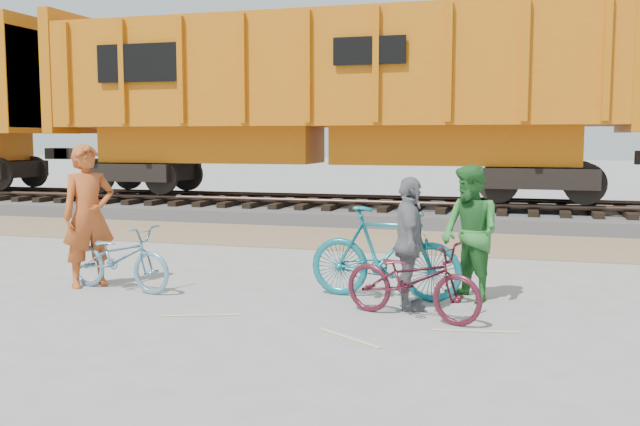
{
  "coord_description": "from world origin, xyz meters",
  "views": [
    {
      "loc": [
        2.45,
        -7.86,
        1.96
      ],
      "look_at": [
        -0.28,
        1.5,
        0.94
      ],
      "focal_mm": 40.0,
      "sensor_mm": 36.0,
      "label": 1
    }
  ],
  "objects_px": {
    "bicycle_teal": "(385,253)",
    "person_woman": "(409,244)",
    "hopper_car_center": "(326,95)",
    "bicycle_maroon": "(412,280)",
    "person_man": "(470,233)",
    "bicycle_blue": "(119,257)",
    "person_solo": "(89,216)"
  },
  "relations": [
    {
      "from": "bicycle_teal",
      "to": "person_woman",
      "type": "relative_size",
      "value": 1.23
    },
    {
      "from": "hopper_car_center",
      "to": "bicycle_maroon",
      "type": "bearing_deg",
      "value": -68.86
    },
    {
      "from": "bicycle_teal",
      "to": "person_man",
      "type": "relative_size",
      "value": 1.14
    },
    {
      "from": "hopper_car_center",
      "to": "person_man",
      "type": "xyz_separation_m",
      "value": [
        4.11,
        -8.2,
        -2.18
      ]
    },
    {
      "from": "bicycle_blue",
      "to": "person_man",
      "type": "height_order",
      "value": "person_man"
    },
    {
      "from": "bicycle_blue",
      "to": "person_man",
      "type": "relative_size",
      "value": 0.99
    },
    {
      "from": "bicycle_teal",
      "to": "person_woman",
      "type": "distance_m",
      "value": 0.61
    },
    {
      "from": "hopper_car_center",
      "to": "bicycle_teal",
      "type": "xyz_separation_m",
      "value": [
        3.11,
        -8.4,
        -2.44
      ]
    },
    {
      "from": "bicycle_blue",
      "to": "person_man",
      "type": "bearing_deg",
      "value": -70.83
    },
    {
      "from": "bicycle_teal",
      "to": "bicycle_blue",
      "type": "bearing_deg",
      "value": 101.36
    },
    {
      "from": "bicycle_blue",
      "to": "person_solo",
      "type": "relative_size",
      "value": 0.86
    },
    {
      "from": "bicycle_blue",
      "to": "person_woman",
      "type": "relative_size",
      "value": 1.06
    },
    {
      "from": "bicycle_teal",
      "to": "person_man",
      "type": "bearing_deg",
      "value": -74.94
    },
    {
      "from": "bicycle_blue",
      "to": "bicycle_teal",
      "type": "bearing_deg",
      "value": -71.68
    },
    {
      "from": "person_solo",
      "to": "person_man",
      "type": "height_order",
      "value": "person_solo"
    },
    {
      "from": "person_solo",
      "to": "person_man",
      "type": "xyz_separation_m",
      "value": [
        4.9,
        0.55,
        -0.12
      ]
    },
    {
      "from": "person_woman",
      "to": "bicycle_maroon",
      "type": "bearing_deg",
      "value": -179.25
    },
    {
      "from": "person_solo",
      "to": "hopper_car_center",
      "type": "bearing_deg",
      "value": 35.37
    },
    {
      "from": "hopper_car_center",
      "to": "person_woman",
      "type": "height_order",
      "value": "hopper_car_center"
    },
    {
      "from": "hopper_car_center",
      "to": "bicycle_maroon",
      "type": "xyz_separation_m",
      "value": [
        3.58,
        -9.25,
        -2.58
      ]
    },
    {
      "from": "bicycle_blue",
      "to": "bicycle_maroon",
      "type": "distance_m",
      "value": 3.89
    },
    {
      "from": "hopper_car_center",
      "to": "person_woman",
      "type": "relative_size",
      "value": 9.16
    },
    {
      "from": "bicycle_teal",
      "to": "bicycle_maroon",
      "type": "bearing_deg",
      "value": -147.36
    },
    {
      "from": "bicycle_maroon",
      "to": "person_woman",
      "type": "height_order",
      "value": "person_woman"
    },
    {
      "from": "bicycle_maroon",
      "to": "bicycle_blue",
      "type": "bearing_deg",
      "value": 102.89
    },
    {
      "from": "bicycle_teal",
      "to": "bicycle_maroon",
      "type": "height_order",
      "value": "bicycle_teal"
    },
    {
      "from": "bicycle_teal",
      "to": "person_man",
      "type": "height_order",
      "value": "person_man"
    },
    {
      "from": "bicycle_blue",
      "to": "person_woman",
      "type": "xyz_separation_m",
      "value": [
        3.77,
        0.01,
        0.34
      ]
    },
    {
      "from": "bicycle_teal",
      "to": "person_solo",
      "type": "xyz_separation_m",
      "value": [
        -3.9,
        -0.35,
        0.38
      ]
    },
    {
      "from": "person_solo",
      "to": "person_woman",
      "type": "xyz_separation_m",
      "value": [
        4.27,
        -0.09,
        -0.18
      ]
    },
    {
      "from": "hopper_car_center",
      "to": "person_woman",
      "type": "distance_m",
      "value": 9.77
    },
    {
      "from": "hopper_car_center",
      "to": "bicycle_blue",
      "type": "relative_size",
      "value": 8.61
    }
  ]
}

